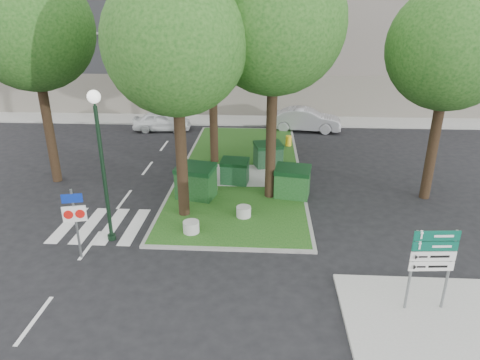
# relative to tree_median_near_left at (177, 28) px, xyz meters

# --- Properties ---
(ground) EXTENTS (120.00, 120.00, 0.00)m
(ground) POSITION_rel_tree_median_near_left_xyz_m (1.41, -2.56, -7.32)
(ground) COLOR black
(ground) RESTS_ON ground
(median_island) EXTENTS (6.00, 16.00, 0.12)m
(median_island) POSITION_rel_tree_median_near_left_xyz_m (1.91, 5.44, -7.26)
(median_island) COLOR #164614
(median_island) RESTS_ON ground
(median_kerb) EXTENTS (6.30, 16.30, 0.10)m
(median_kerb) POSITION_rel_tree_median_near_left_xyz_m (1.91, 5.44, -7.27)
(median_kerb) COLOR gray
(median_kerb) RESTS_ON ground
(sidewalk_corner) EXTENTS (5.00, 4.00, 0.12)m
(sidewalk_corner) POSITION_rel_tree_median_near_left_xyz_m (7.91, -6.06, -7.26)
(sidewalk_corner) COLOR #999993
(sidewalk_corner) RESTS_ON ground
(building_sidewalk) EXTENTS (42.00, 3.00, 0.12)m
(building_sidewalk) POSITION_rel_tree_median_near_left_xyz_m (1.41, 15.94, -7.26)
(building_sidewalk) COLOR #999993
(building_sidewalk) RESTS_ON ground
(zebra_crossing) EXTENTS (5.00, 3.00, 0.01)m
(zebra_crossing) POSITION_rel_tree_median_near_left_xyz_m (-2.34, -1.06, -7.31)
(zebra_crossing) COLOR silver
(zebra_crossing) RESTS_ON ground
(apartment_building) EXTENTS (41.00, 12.00, 16.00)m
(apartment_building) POSITION_rel_tree_median_near_left_xyz_m (1.41, 23.44, 0.68)
(apartment_building) COLOR #BBAC8C
(apartment_building) RESTS_ON ground
(tree_median_near_left) EXTENTS (5.20, 5.20, 10.53)m
(tree_median_near_left) POSITION_rel_tree_median_near_left_xyz_m (0.00, 0.00, 0.00)
(tree_median_near_left) COLOR black
(tree_median_near_left) RESTS_ON ground
(tree_median_near_right) EXTENTS (5.60, 5.60, 11.46)m
(tree_median_near_right) POSITION_rel_tree_median_near_left_xyz_m (3.50, 2.00, 0.67)
(tree_median_near_right) COLOR black
(tree_median_near_right) RESTS_ON ground
(tree_median_mid) EXTENTS (4.80, 4.80, 9.99)m
(tree_median_mid) POSITION_rel_tree_median_near_left_xyz_m (0.50, 6.50, -0.34)
(tree_median_mid) COLOR black
(tree_median_mid) RESTS_ON ground
(tree_median_far) EXTENTS (5.80, 5.80, 11.93)m
(tree_median_far) POSITION_rel_tree_median_near_left_xyz_m (3.70, 9.50, 1.00)
(tree_median_far) COLOR black
(tree_median_far) RESTS_ON ground
(tree_street_left) EXTENTS (5.40, 5.40, 11.00)m
(tree_street_left) POSITION_rel_tree_median_near_left_xyz_m (-7.00, 3.50, 0.33)
(tree_street_left) COLOR black
(tree_street_left) RESTS_ON ground
(tree_street_right) EXTENTS (5.00, 5.00, 10.06)m
(tree_street_right) POSITION_rel_tree_median_near_left_xyz_m (10.50, 2.50, -0.33)
(tree_street_right) COLOR black
(tree_street_right) RESTS_ON ground
(dumpster_a) EXTENTS (1.88, 1.52, 1.54)m
(dumpster_a) POSITION_rel_tree_median_near_left_xyz_m (0.15, 1.64, -6.46)
(dumpster_a) COLOR #0E3410
(dumpster_a) RESTS_ON median_island
(dumpster_b) EXTENTS (1.41, 1.07, 1.22)m
(dumpster_b) POSITION_rel_tree_median_near_left_xyz_m (1.75, 3.39, -6.61)
(dumpster_b) COLOR #113C1D
(dumpster_b) RESTS_ON median_island
(dumpster_c) EXTENTS (1.66, 1.38, 1.33)m
(dumpster_c) POSITION_rel_tree_median_near_left_xyz_m (3.35, 5.86, -6.56)
(dumpster_c) COLOR black
(dumpster_c) RESTS_ON median_island
(dumpster_d) EXTENTS (1.71, 1.34, 1.42)m
(dumpster_d) POSITION_rel_tree_median_near_left_xyz_m (4.41, 1.97, -6.51)
(dumpster_d) COLOR #154416
(dumpster_d) RESTS_ON median_island
(bollard_left) EXTENTS (0.61, 0.61, 0.43)m
(bollard_left) POSITION_rel_tree_median_near_left_xyz_m (0.45, -1.59, -6.98)
(bollard_left) COLOR #AFAEA9
(bollard_left) RESTS_ON median_island
(bollard_right) EXTENTS (0.59, 0.59, 0.42)m
(bollard_right) POSITION_rel_tree_median_near_left_xyz_m (2.36, -0.17, -6.99)
(bollard_right) COLOR #AAAAA4
(bollard_right) RESTS_ON median_island
(bollard_mid) EXTENTS (0.50, 0.50, 0.36)m
(bollard_mid) POSITION_rel_tree_median_near_left_xyz_m (0.76, 2.44, -7.02)
(bollard_mid) COLOR #A9A9A4
(bollard_mid) RESTS_ON median_island
(litter_bin) EXTENTS (0.35, 0.35, 0.62)m
(litter_bin) POSITION_rel_tree_median_near_left_xyz_m (4.61, 9.56, -6.89)
(litter_bin) COLOR yellow
(litter_bin) RESTS_ON median_island
(street_lamp) EXTENTS (0.44, 0.44, 5.52)m
(street_lamp) POSITION_rel_tree_median_near_left_xyz_m (-2.44, -2.10, -3.85)
(street_lamp) COLOR black
(street_lamp) RESTS_ON ground
(traffic_sign_pole) EXTENTS (0.75, 0.22, 2.55)m
(traffic_sign_pole) POSITION_rel_tree_median_near_left_xyz_m (-3.07, -3.38, -5.68)
(traffic_sign_pole) COLOR slate
(traffic_sign_pole) RESTS_ON ground
(directional_sign) EXTENTS (1.23, 0.16, 2.46)m
(directional_sign) POSITION_rel_tree_median_near_left_xyz_m (7.70, -5.54, -5.56)
(directional_sign) COLOR slate
(directional_sign) RESTS_ON sidewalk_corner
(car_white) EXTENTS (4.10, 2.01, 1.35)m
(car_white) POSITION_rel_tree_median_near_left_xyz_m (-3.98, 12.94, -6.64)
(car_white) COLOR white
(car_white) RESTS_ON ground
(car_silver) EXTENTS (4.97, 2.25, 1.58)m
(car_silver) POSITION_rel_tree_median_near_left_xyz_m (5.95, 13.49, -6.53)
(car_silver) COLOR #ABACB4
(car_silver) RESTS_ON ground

